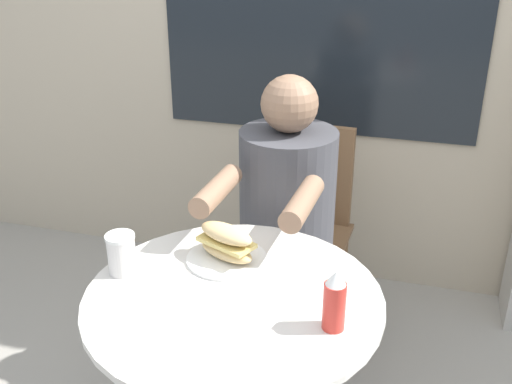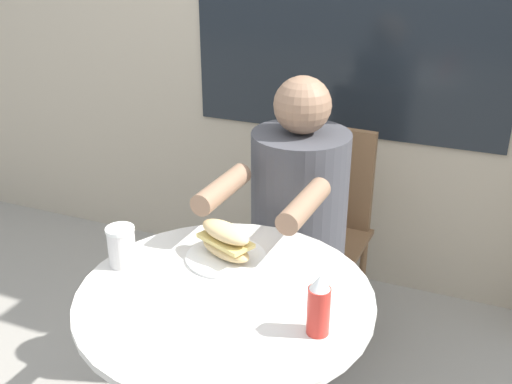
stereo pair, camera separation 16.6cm
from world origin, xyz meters
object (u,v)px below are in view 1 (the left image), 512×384
at_px(sandwich_on_plate, 226,246).
at_px(drink_cup, 121,254).
at_px(cafe_table, 235,352).
at_px(diner_chair, 304,212).
at_px(condiment_bottle, 335,301).
at_px(seated_diner, 282,258).

height_order(sandwich_on_plate, drink_cup, drink_cup).
distance_m(cafe_table, diner_chair, 0.92).
relative_size(sandwich_on_plate, condiment_bottle, 1.47).
bearing_deg(seated_diner, diner_chair, -88.09).
bearing_deg(diner_chair, cafe_table, 92.93).
distance_m(diner_chair, seated_diner, 0.35).
height_order(seated_diner, condiment_bottle, seated_diner).
xyz_separation_m(drink_cup, condiment_bottle, (0.60, -0.09, 0.02)).
relative_size(diner_chair, condiment_bottle, 5.52).
height_order(cafe_table, condiment_bottle, condiment_bottle).
relative_size(diner_chair, seated_diner, 0.75).
bearing_deg(condiment_bottle, drink_cup, 171.85).
bearing_deg(cafe_table, sandwich_on_plate, 114.18).
xyz_separation_m(cafe_table, drink_cup, (-0.33, 0.02, 0.25)).
bearing_deg(cafe_table, condiment_bottle, -13.40).
height_order(cafe_table, seated_diner, seated_diner).
bearing_deg(sandwich_on_plate, condiment_bottle, -33.24).
bearing_deg(seated_diner, cafe_table, 93.55).
bearing_deg(seated_diner, drink_cup, 62.80).
xyz_separation_m(diner_chair, seated_diner, (-0.01, -0.35, -0.02)).
bearing_deg(cafe_table, drink_cup, 176.30).
bearing_deg(condiment_bottle, sandwich_on_plate, 146.76).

